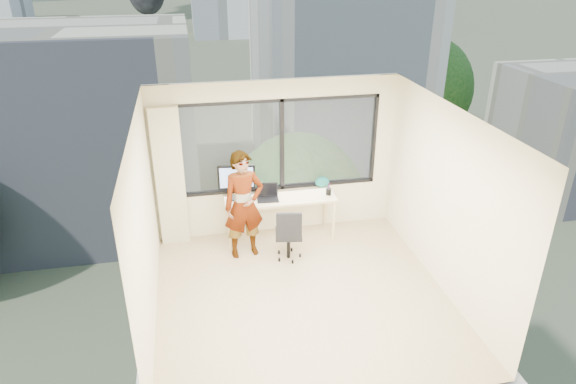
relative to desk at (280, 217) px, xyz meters
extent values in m
cube|color=tan|center=(0.00, -1.66, -0.38)|extent=(4.00, 4.00, 0.01)
cube|color=white|center=(0.00, -1.66, 2.23)|extent=(4.00, 4.00, 0.01)
cube|color=beige|center=(0.00, -3.66, 0.93)|extent=(4.00, 0.01, 2.60)
cube|color=beige|center=(-2.00, -1.66, 0.93)|extent=(0.01, 4.00, 2.60)
cube|color=beige|center=(2.00, -1.66, 0.93)|extent=(0.01, 4.00, 2.60)
cube|color=beige|center=(-1.72, 0.22, 0.77)|extent=(0.45, 0.14, 2.30)
cube|color=beige|center=(0.00, 0.00, 0.00)|extent=(1.80, 0.60, 0.75)
imported|color=#2D2D33|center=(-0.64, -0.39, 0.49)|extent=(0.69, 0.51, 1.73)
cube|color=white|center=(-0.16, 0.26, 0.41)|extent=(0.34, 0.30, 0.07)
cube|color=black|center=(-0.18, -0.10, 0.38)|extent=(0.13, 0.08, 0.01)
cylinder|color=black|center=(0.80, -0.07, 0.43)|extent=(0.11, 0.11, 0.11)
ellipsoid|color=#0E544A|center=(0.77, 0.24, 0.47)|extent=(0.27, 0.18, 0.19)
cube|color=#515B3D|center=(0.00, 118.34, -14.38)|extent=(400.00, 400.00, 0.04)
cube|color=beige|center=(-9.00, 28.34, -7.38)|extent=(16.00, 12.00, 14.00)
cube|color=white|center=(12.00, 36.34, -6.38)|extent=(14.00, 13.00, 16.00)
camera|label=1|loc=(-1.35, -7.33, 4.01)|focal=31.75mm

